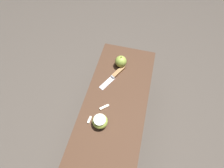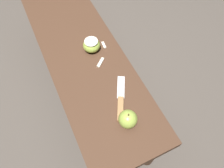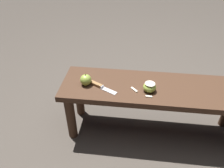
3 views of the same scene
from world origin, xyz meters
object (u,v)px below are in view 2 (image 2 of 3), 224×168
object	(u,v)px
knife	(121,104)
apple_whole	(128,119)
wooden_bench	(81,55)
apple_cut	(92,45)

from	to	relation	value
knife	apple_whole	distance (m)	0.09
wooden_bench	knife	distance (m)	0.39
wooden_bench	knife	size ratio (longest dim) A/B	6.07
wooden_bench	apple_cut	world-z (taller)	apple_cut
wooden_bench	knife	xyz separation A→B (m)	(-0.38, -0.04, 0.08)
knife	apple_cut	distance (m)	0.33
apple_whole	apple_cut	size ratio (longest dim) A/B	1.03
wooden_bench	apple_whole	xyz separation A→B (m)	(-0.47, -0.03, 0.11)
knife	apple_whole	bearing A→B (deg)	-159.98
apple_whole	apple_cut	xyz separation A→B (m)	(0.42, -0.02, -0.01)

